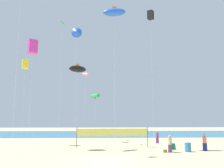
{
  "coord_description": "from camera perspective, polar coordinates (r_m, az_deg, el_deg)",
  "views": [
    {
      "loc": [
        -0.18,
        -18.22,
        3.57
      ],
      "look_at": [
        0.81,
        7.58,
        7.28
      ],
      "focal_mm": 36.71,
      "sensor_mm": 36.0,
      "label": 1
    }
  ],
  "objects": [
    {
      "name": "ground_plane",
      "position": [
        18.57,
        -1.69,
        -19.27
      ],
      "size": [
        120.0,
        120.0,
        0.0
      ],
      "primitive_type": "plane",
      "color": "#D1BC89"
    },
    {
      "name": "ocean_band",
      "position": [
        50.07,
        -2.03,
        -12.26
      ],
      "size": [
        120.0,
        20.0,
        0.01
      ],
      "primitive_type": "cube",
      "color": "teal",
      "rests_on": "ground"
    },
    {
      "name": "beachgoer_coral_shirt",
      "position": [
        27.01,
        22.08,
        -13.15
      ],
      "size": [
        0.41,
        0.41,
        1.8
      ],
      "rotation": [
        0.0,
        0.0,
        5.34
      ],
      "color": "navy",
      "rests_on": "ground"
    },
    {
      "name": "beachgoer_sage_shirt",
      "position": [
        24.74,
        14.23,
        -14.11
      ],
      "size": [
        0.39,
        0.39,
        1.71
      ],
      "rotation": [
        0.0,
        0.0,
        2.11
      ],
      "color": "#7A3872",
      "rests_on": "ground"
    },
    {
      "name": "beachgoer_plum_shirt",
      "position": [
        32.74,
        11.21,
        -12.7
      ],
      "size": [
        0.39,
        0.39,
        1.69
      ],
      "rotation": [
        0.0,
        0.0,
        3.42
      ],
      "color": "#7A3872",
      "rests_on": "ground"
    },
    {
      "name": "folding_beach_chair",
      "position": [
        24.81,
        15.07,
        -15.1
      ],
      "size": [
        0.52,
        0.65,
        0.89
      ],
      "rotation": [
        0.0,
        0.0,
        -0.32
      ],
      "color": "#1E8C4C",
      "rests_on": "ground"
    },
    {
      "name": "trash_barrel",
      "position": [
        25.74,
        18.37,
        -14.72
      ],
      "size": [
        0.65,
        0.65,
        0.92
      ],
      "primitive_type": "cylinder",
      "color": "teal",
      "rests_on": "ground"
    },
    {
      "name": "volleyball_net",
      "position": [
        27.88,
        0.12,
        -12.16
      ],
      "size": [
        8.54,
        0.32,
        2.4
      ],
      "color": "#4C4C51",
      "rests_on": "ground"
    },
    {
      "name": "beach_handbag",
      "position": [
        24.65,
        13.11,
        -15.96
      ],
      "size": [
        0.37,
        0.18,
        0.29
      ],
      "primitive_type": "cube",
      "color": "olive",
      "rests_on": "ground"
    },
    {
      "name": "kite_magenta_box",
      "position": [
        28.46,
        -19.17,
        8.74
      ],
      "size": [
        1.34,
        1.34,
        12.42
      ],
      "color": "silver",
      "rests_on": "ground"
    },
    {
      "name": "kite_green_diamond",
      "position": [
        34.44,
        -12.27,
        14.39
      ],
      "size": [
        0.81,
        0.81,
        17.19
      ],
      "color": "silver",
      "rests_on": "ground"
    },
    {
      "name": "kite_black_box",
      "position": [
        38.85,
        9.58,
        16.55
      ],
      "size": [
        1.18,
        1.18,
        20.46
      ],
      "color": "silver",
      "rests_on": "ground"
    },
    {
      "name": "kite_green_tube",
      "position": [
        33.46,
        -4.23,
        -2.99
      ],
      "size": [
        1.38,
        2.0,
        6.86
      ],
      "color": "silver",
      "rests_on": "ground"
    },
    {
      "name": "kite_blue_delta",
      "position": [
        29.85,
        -8.85,
        12.66
      ],
      "size": [
        1.33,
        0.49,
        14.82
      ],
      "color": "silver",
      "rests_on": "ground"
    },
    {
      "name": "kite_pink_inflatable",
      "position": [
        36.51,
        -6.64,
        2.39
      ],
      "size": [
        1.55,
        1.59,
        10.68
      ],
      "color": "silver",
      "rests_on": "ground"
    },
    {
      "name": "kite_black_inflatable",
      "position": [
        26.28,
        -8.56,
        3.72
      ],
      "size": [
        2.23,
        1.95,
        9.55
      ],
      "color": "silver",
      "rests_on": "ground"
    },
    {
      "name": "kite_blue_inflatable",
      "position": [
        28.26,
        0.58,
        17.45
      ],
      "size": [
        2.72,
        1.01,
        16.53
      ],
      "color": "silver",
      "rests_on": "ground"
    },
    {
      "name": "kite_yellow_box",
      "position": [
        32.58,
        -20.8,
        4.69
      ],
      "size": [
        0.98,
        0.98,
        11.13
      ],
      "color": "silver",
      "rests_on": "ground"
    }
  ]
}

